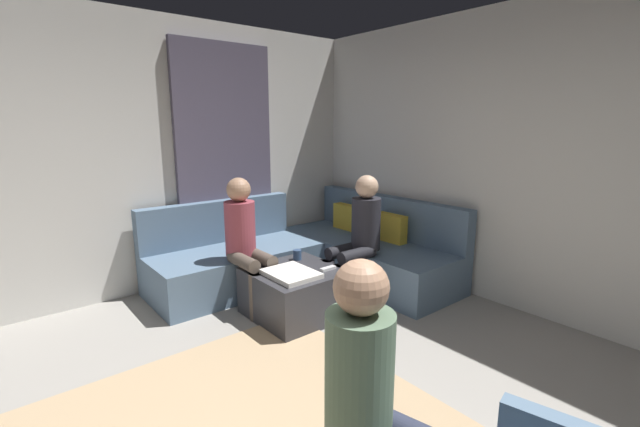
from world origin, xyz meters
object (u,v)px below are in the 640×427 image
(coffee_mug, at_px, (297,255))
(person_on_couch_back, at_px, (359,233))
(game_remote, at_px, (328,268))
(person_on_couch_side, at_px, (246,238))
(sectional_couch, at_px, (311,255))
(ottoman, at_px, (296,292))
(person_on_armchair, at_px, (380,396))

(coffee_mug, xyz_separation_m, person_on_couch_back, (0.29, 0.51, 0.19))
(coffee_mug, relative_size, game_remote, 0.63)
(game_remote, distance_m, person_on_couch_side, 0.80)
(sectional_couch, xyz_separation_m, game_remote, (0.77, -0.42, 0.15))
(ottoman, distance_m, person_on_armchair, 2.16)
(person_on_couch_back, height_order, person_on_armchair, person_on_couch_back)
(game_remote, bearing_deg, ottoman, -129.29)
(person_on_armchair, bearing_deg, person_on_couch_back, -145.82)
(game_remote, xyz_separation_m, person_on_couch_side, (-0.62, -0.46, 0.23))
(sectional_couch, xyz_separation_m, person_on_armchair, (2.47, -1.60, 0.36))
(ottoman, relative_size, game_remote, 5.07)
(game_remote, bearing_deg, coffee_mug, -174.29)
(sectional_couch, bearing_deg, coffee_mug, -51.14)
(ottoman, distance_m, game_remote, 0.36)
(coffee_mug, relative_size, person_on_armchair, 0.08)
(sectional_couch, xyz_separation_m, person_on_couch_back, (0.66, 0.06, 0.38))
(person_on_couch_side, distance_m, person_on_armchair, 2.44)
(game_remote, relative_size, person_on_couch_side, 0.12)
(person_on_couch_side, bearing_deg, coffee_mug, 152.28)
(game_remote, relative_size, person_on_armchair, 0.13)
(ottoman, bearing_deg, game_remote, 50.71)
(game_remote, xyz_separation_m, person_on_couch_back, (-0.11, 0.47, 0.23))
(coffee_mug, bearing_deg, sectional_couch, 128.86)
(ottoman, bearing_deg, person_on_couch_side, -151.56)
(person_on_couch_back, bearing_deg, person_on_armchair, 137.52)
(sectional_couch, height_order, game_remote, sectional_couch)
(sectional_couch, distance_m, person_on_armchair, 2.97)
(ottoman, distance_m, person_on_couch_side, 0.67)
(sectional_couch, bearing_deg, person_on_couch_side, -80.41)
(game_remote, bearing_deg, person_on_couch_side, -143.53)
(person_on_armchair, bearing_deg, coffee_mug, -131.92)
(person_on_couch_side, bearing_deg, person_on_armchair, 72.57)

